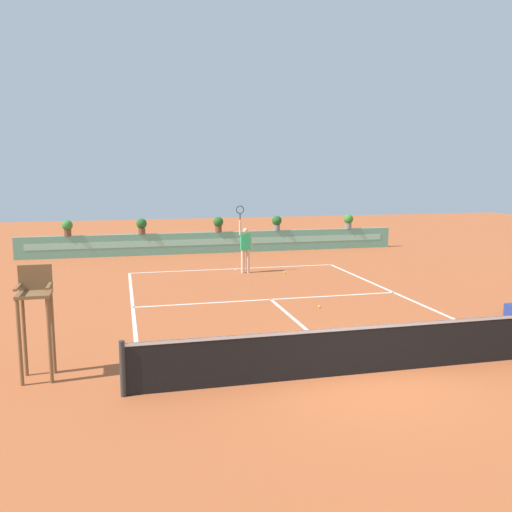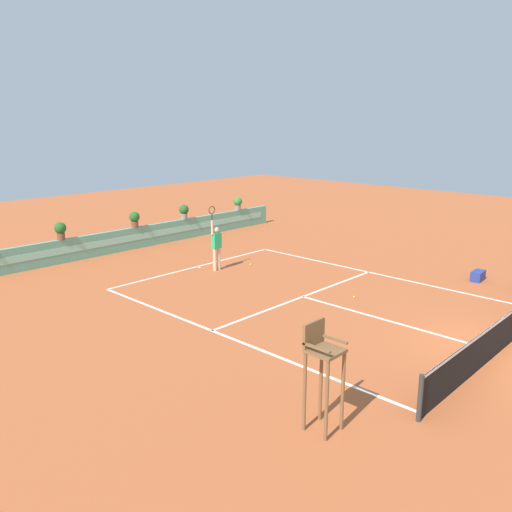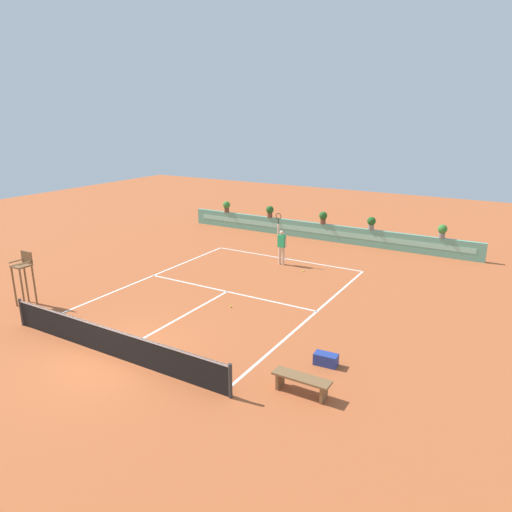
# 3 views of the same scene
# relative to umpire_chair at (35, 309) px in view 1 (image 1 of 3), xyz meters

# --- Properties ---
(ground_plane) EXTENTS (60.00, 60.00, 0.00)m
(ground_plane) POSITION_rel_umpire_chair_xyz_m (5.95, 4.74, -1.34)
(ground_plane) COLOR #B2562D
(court_lines) EXTENTS (8.32, 11.94, 0.01)m
(court_lines) POSITION_rel_umpire_chair_xyz_m (5.95, 5.45, -1.34)
(court_lines) COLOR white
(court_lines) RESTS_ON ground
(net) EXTENTS (8.92, 0.10, 1.00)m
(net) POSITION_rel_umpire_chair_xyz_m (5.95, -1.26, -0.83)
(net) COLOR #333333
(net) RESTS_ON ground
(back_wall_barrier) EXTENTS (18.00, 0.21, 1.00)m
(back_wall_barrier) POSITION_rel_umpire_chair_xyz_m (5.95, 15.12, -0.84)
(back_wall_barrier) COLOR #60A88E
(back_wall_barrier) RESTS_ON ground
(umpire_chair) EXTENTS (0.60, 0.60, 2.14)m
(umpire_chair) POSITION_rel_umpire_chair_xyz_m (0.00, 0.00, 0.00)
(umpire_chair) COLOR brown
(umpire_chair) RESTS_ON ground
(tennis_player) EXTENTS (0.62, 0.23, 2.58)m
(tennis_player) POSITION_rel_umpire_chair_xyz_m (6.17, 9.67, -0.29)
(tennis_player) COLOR beige
(tennis_player) RESTS_ON ground
(tennis_ball_near_baseline) EXTENTS (0.07, 0.07, 0.07)m
(tennis_ball_near_baseline) POSITION_rel_umpire_chair_xyz_m (7.61, 9.20, -1.31)
(tennis_ball_near_baseline) COLOR #CCE033
(tennis_ball_near_baseline) RESTS_ON ground
(tennis_ball_mid_court) EXTENTS (0.07, 0.07, 0.07)m
(tennis_ball_mid_court) POSITION_rel_umpire_chair_xyz_m (7.02, 3.81, -1.31)
(tennis_ball_mid_court) COLOR #CCE033
(tennis_ball_mid_court) RESTS_ON ground
(potted_plant_right) EXTENTS (0.48, 0.48, 0.72)m
(potted_plant_right) POSITION_rel_umpire_chair_xyz_m (8.98, 15.13, 0.07)
(potted_plant_right) COLOR gray
(potted_plant_right) RESTS_ON back_wall_barrier
(potted_plant_far_left) EXTENTS (0.48, 0.48, 0.72)m
(potted_plant_far_left) POSITION_rel_umpire_chair_xyz_m (-0.75, 15.13, 0.07)
(potted_plant_far_left) COLOR brown
(potted_plant_far_left) RESTS_ON back_wall_barrier
(potted_plant_far_right) EXTENTS (0.48, 0.48, 0.72)m
(potted_plant_far_right) POSITION_rel_umpire_chair_xyz_m (12.75, 15.13, 0.07)
(potted_plant_far_right) COLOR gray
(potted_plant_far_right) RESTS_ON back_wall_barrier
(potted_plant_left) EXTENTS (0.48, 0.48, 0.72)m
(potted_plant_left) POSITION_rel_umpire_chair_xyz_m (2.50, 15.13, 0.07)
(potted_plant_left) COLOR brown
(potted_plant_left) RESTS_ON back_wall_barrier
(potted_plant_centre) EXTENTS (0.48, 0.48, 0.72)m
(potted_plant_centre) POSITION_rel_umpire_chair_xyz_m (6.09, 15.13, 0.07)
(potted_plant_centre) COLOR brown
(potted_plant_centre) RESTS_ON back_wall_barrier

